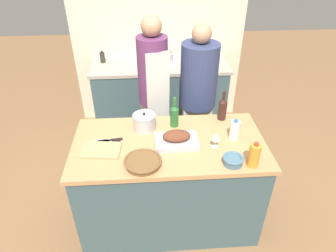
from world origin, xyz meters
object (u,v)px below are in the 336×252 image
knife_paring (110,141)px  person_cook_aproned (153,90)px  wine_glass_left (216,137)px  condiment_bottle_tall (102,57)px  wicker_basket (143,162)px  mixing_bowl (233,160)px  condiment_bottle_short (184,57)px  juice_jug (254,155)px  stand_mixer (170,55)px  stock_pot (144,122)px  cutting_board (101,150)px  wine_bottle_dark (223,108)px  wine_bottle_green (174,115)px  person_cook_guest (198,95)px  knife_chef (107,141)px  milk_jug (235,130)px  roasting_pan (176,139)px

knife_paring → person_cook_aproned: (0.38, 0.78, 0.06)m
wine_glass_left → knife_paring: (-0.85, 0.13, -0.09)m
condiment_bottle_tall → person_cook_aproned: size_ratio=0.09×
wicker_basket → condiment_bottle_tall: bearing=104.4°
wine_glass_left → person_cook_aproned: person_cook_aproned is taller
mixing_bowl → condiment_bottle_short: condiment_bottle_short is taller
mixing_bowl → juice_jug: 0.16m
wicker_basket → condiment_bottle_short: (0.51, 1.80, 0.10)m
condiment_bottle_tall → stand_mixer: bearing=-9.9°
wicker_basket → stand_mixer: (0.34, 1.81, 0.13)m
stock_pot → cutting_board: bearing=-139.9°
wicker_basket → person_cook_aproned: (0.11, 1.09, 0.04)m
wine_bottle_dark → wine_glass_left: 0.43m
stock_pot → person_cook_aproned: size_ratio=0.12×
condiment_bottle_tall → wine_bottle_green: bearing=-61.7°
wine_glass_left → person_cook_aproned: size_ratio=0.08×
condiment_bottle_short → person_cook_guest: person_cook_guest is taller
knife_chef → knife_paring: size_ratio=1.40×
cutting_board → wine_glass_left: wine_glass_left is taller
wicker_basket → wine_glass_left: 0.61m
wicker_basket → condiment_bottle_tall: condiment_bottle_tall is taller
milk_jug → wine_bottle_dark: wine_bottle_dark is taller
milk_jug → roasting_pan: bearing=-174.7°
cutting_board → person_cook_guest: size_ratio=0.20×
stock_pot → milk_jug: 0.76m
mixing_bowl → knife_paring: bearing=160.0°
milk_jug → stock_pot: bearing=165.3°
milk_jug → person_cook_aproned: person_cook_aproned is taller
wine_bottle_green → condiment_bottle_short: wine_bottle_green is taller
condiment_bottle_short → person_cook_guest: (0.06, -0.73, -0.13)m
cutting_board → knife_paring: bearing=64.3°
knife_chef → condiment_bottle_tall: 1.66m
cutting_board → knife_chef: (0.04, 0.13, -0.01)m
stand_mixer → person_cook_aproned: size_ratio=0.18×
stock_pot → stand_mixer: size_ratio=0.63×
cutting_board → stand_mixer: (0.67, 1.62, 0.15)m
milk_jug → person_cook_aproned: 1.03m
mixing_bowl → knife_paring: (-0.94, 0.34, -0.03)m
person_cook_guest → condiment_bottle_tall: bearing=143.9°
condiment_bottle_tall → condiment_bottle_short: size_ratio=0.69×
wicker_basket → roasting_pan: bearing=41.4°
juice_jug → milk_jug: (-0.05, 0.34, -0.01)m
wine_bottle_dark → stand_mixer: (-0.38, 1.23, 0.05)m
juice_jug → roasting_pan: bearing=150.8°
juice_jug → wine_glass_left: 0.34m
stock_pot → knife_paring: bearing=-149.4°
roasting_pan → knife_paring: size_ratio=1.81×
stand_mixer → knife_chef: bearing=-112.9°
wine_glass_left → person_cook_guest: 0.89m
mixing_bowl → stand_mixer: stand_mixer is taller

